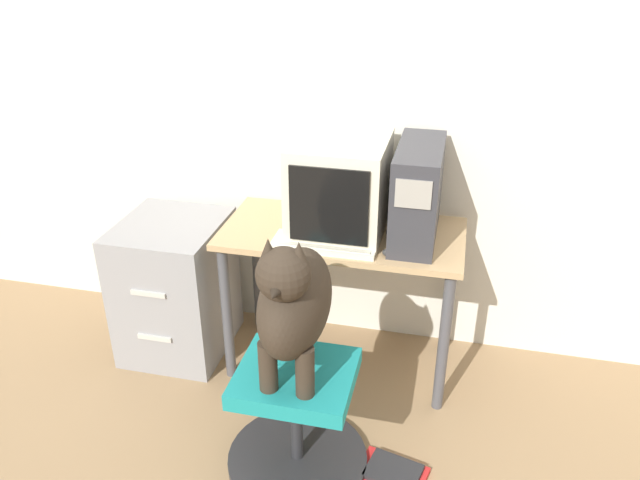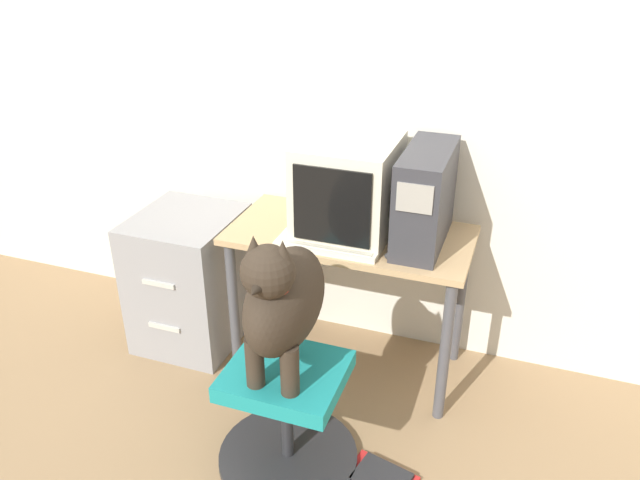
% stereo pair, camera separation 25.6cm
% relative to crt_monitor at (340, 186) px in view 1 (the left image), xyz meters
% --- Properties ---
extents(ground_plane, '(12.00, 12.00, 0.00)m').
position_rel_crt_monitor_xyz_m(ground_plane, '(0.02, -0.29, -0.98)').
color(ground_plane, '#937551').
extents(wall_back, '(8.00, 0.05, 2.60)m').
position_rel_crt_monitor_xyz_m(wall_back, '(0.02, 0.33, 0.32)').
color(wall_back, silver).
rests_on(wall_back, ground_plane).
extents(desk, '(1.13, 0.56, 0.76)m').
position_rel_crt_monitor_xyz_m(desk, '(0.02, -0.02, -0.34)').
color(desk, tan).
rests_on(desk, ground_plane).
extents(crt_monitor, '(0.42, 0.47, 0.44)m').
position_rel_crt_monitor_xyz_m(crt_monitor, '(0.00, 0.00, 0.00)').
color(crt_monitor, beige).
rests_on(crt_monitor, desk).
extents(pc_tower, '(0.20, 0.50, 0.43)m').
position_rel_crt_monitor_xyz_m(pc_tower, '(0.35, 0.00, -0.00)').
color(pc_tower, '#333338').
rests_on(pc_tower, desk).
extents(keyboard, '(0.47, 0.17, 0.03)m').
position_rel_crt_monitor_xyz_m(keyboard, '(-0.03, -0.19, -0.20)').
color(keyboard, beige).
rests_on(keyboard, desk).
extents(computer_mouse, '(0.07, 0.04, 0.04)m').
position_rel_crt_monitor_xyz_m(computer_mouse, '(0.27, -0.21, -0.20)').
color(computer_mouse, '#333333').
rests_on(computer_mouse, desk).
extents(office_chair, '(0.59, 0.59, 0.49)m').
position_rel_crt_monitor_xyz_m(office_chair, '(-0.02, -0.73, -0.75)').
color(office_chair, '#262628').
rests_on(office_chair, ground_plane).
extents(dog, '(0.25, 0.53, 0.63)m').
position_rel_crt_monitor_xyz_m(dog, '(-0.02, -0.73, -0.16)').
color(dog, '#33281E').
rests_on(dog, office_chair).
extents(filing_cabinet, '(0.50, 0.56, 0.72)m').
position_rel_crt_monitor_xyz_m(filing_cabinet, '(-0.84, -0.07, -0.61)').
color(filing_cabinet, gray).
rests_on(filing_cabinet, ground_plane).
extents(book_stack_floor, '(0.31, 0.25, 0.04)m').
position_rel_crt_monitor_xyz_m(book_stack_floor, '(0.38, -0.71, -0.96)').
color(book_stack_floor, red).
rests_on(book_stack_floor, ground_plane).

